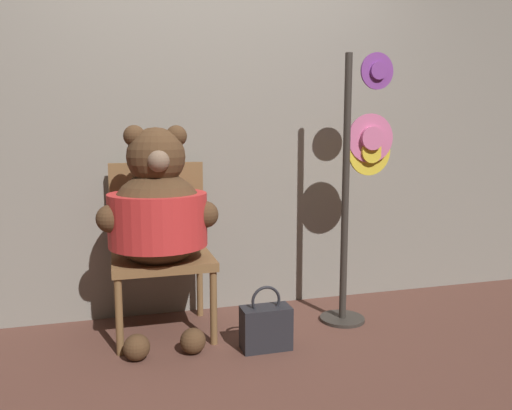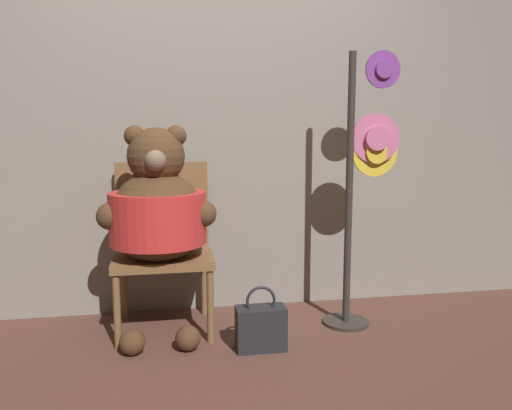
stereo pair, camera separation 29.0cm
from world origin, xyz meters
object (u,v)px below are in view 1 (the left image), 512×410
(chair, at_px, (160,242))
(hat_display_rack, at_px, (360,176))
(teddy_bear, at_px, (158,213))
(handbag_on_ground, at_px, (266,327))

(chair, distance_m, hat_display_rack, 1.27)
(chair, relative_size, teddy_bear, 0.82)
(chair, relative_size, handbag_on_ground, 2.79)
(hat_display_rack, height_order, handbag_on_ground, hat_display_rack)
(handbag_on_ground, bearing_deg, teddy_bear, 152.23)
(teddy_bear, relative_size, hat_display_rack, 0.74)
(chair, bearing_deg, hat_display_rack, -9.09)
(teddy_bear, height_order, hat_display_rack, hat_display_rack)
(hat_display_rack, bearing_deg, teddy_bear, 179.30)
(chair, height_order, handbag_on_ground, chair)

